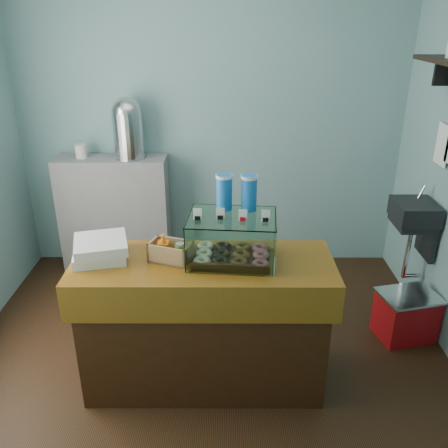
{
  "coord_description": "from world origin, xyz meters",
  "views": [
    {
      "loc": [
        0.13,
        -2.79,
        2.27
      ],
      "look_at": [
        0.13,
        -0.15,
        1.1
      ],
      "focal_mm": 38.0,
      "sensor_mm": 36.0,
      "label": 1
    }
  ],
  "objects_px": {
    "counter": "(204,322)",
    "display_case": "(233,232)",
    "coffee_urn": "(128,127)",
    "red_cooler": "(406,315)"
  },
  "relations": [
    {
      "from": "counter",
      "to": "display_case",
      "type": "bearing_deg",
      "value": 17.88
    },
    {
      "from": "coffee_urn",
      "to": "red_cooler",
      "type": "distance_m",
      "value": 2.75
    },
    {
      "from": "counter",
      "to": "display_case",
      "type": "height_order",
      "value": "display_case"
    },
    {
      "from": "display_case",
      "to": "red_cooler",
      "type": "bearing_deg",
      "value": 22.02
    },
    {
      "from": "counter",
      "to": "coffee_urn",
      "type": "xyz_separation_m",
      "value": [
        -0.71,
        1.57,
        0.92
      ]
    },
    {
      "from": "counter",
      "to": "red_cooler",
      "type": "xyz_separation_m",
      "value": [
        1.51,
        0.47,
        -0.27
      ]
    },
    {
      "from": "counter",
      "to": "coffee_urn",
      "type": "relative_size",
      "value": 2.98
    },
    {
      "from": "counter",
      "to": "red_cooler",
      "type": "bearing_deg",
      "value": 17.33
    },
    {
      "from": "counter",
      "to": "display_case",
      "type": "distance_m",
      "value": 0.64
    },
    {
      "from": "red_cooler",
      "to": "display_case",
      "type": "bearing_deg",
      "value": -175.98
    }
  ]
}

